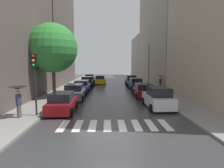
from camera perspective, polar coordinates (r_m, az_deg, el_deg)
The scene contains 22 objects.
ground_plane at distance 33.49m, azimuth -0.85°, elevation -0.28°, with size 28.00×72.00×0.04m, color #343436.
sidewalk_left at distance 34.01m, azimuth -11.86°, elevation -0.15°, with size 3.00×72.00×0.15m, color gray.
sidewalk_right at distance 34.19m, azimuth 10.11°, elevation -0.08°, with size 3.00×72.00×0.15m, color gray.
crosswalk_stripes at distance 11.53m, azimuth 0.83°, elevation -12.76°, with size 6.75×2.20×0.01m.
building_left_mid at distance 37.19m, azimuth -18.82°, elevation 15.81°, with size 6.00×16.65×20.35m, color #564C47.
building_right_mid at distance 39.24m, azimuth 16.05°, elevation 16.57°, with size 6.00×21.55×21.96m, color #9E9384.
building_right_far at distance 56.58m, azimuth 10.13°, elevation 8.29°, with size 6.00×15.04×11.85m, color #9E9384.
parked_car_left_nearest at distance 14.82m, azimuth -15.34°, elevation -5.73°, with size 2.11×4.06×1.59m.
parked_car_left_second at distance 20.04m, azimuth -11.59°, elevation -2.49°, with size 2.20×4.53×1.65m.
parked_car_left_third at distance 25.40m, azimuth -9.28°, elevation -0.70°, with size 2.22×4.76×1.57m.
parked_car_left_fourth at distance 30.94m, azimuth -7.70°, elevation 0.66°, with size 2.17×4.38×1.72m.
parked_car_left_fifth at distance 36.51m, azimuth -6.96°, elevation 1.57°, with size 2.01×4.74×1.82m.
parked_car_right_nearest at distance 16.26m, azimuth 14.16°, elevation -4.31°, with size 2.13×4.35×1.82m.
parked_car_right_second at distance 21.49m, azimuth 9.75°, elevation -1.97°, with size 2.24×4.81×1.55m.
parked_car_right_third at distance 28.06m, azimuth 7.37°, elevation 0.07°, with size 2.07×4.64×1.68m.
parked_car_right_fourth at distance 33.19m, azimuth 5.98°, elevation 1.11°, with size 2.10×4.58×1.80m.
taxi_midroad at distance 35.20m, azimuth -3.70°, elevation 1.30°, with size 2.07×4.31×1.81m.
pedestrian_foreground at distance 13.76m, azimuth -27.31°, elevation -2.85°, with size 1.16×1.16×2.12m.
pedestrian_near_tree at distance 27.98m, azimuth 14.91°, elevation 1.54°, with size 1.00×1.00×1.97m.
street_tree_left at distance 20.99m, azimuth -18.03°, elevation 10.61°, with size 5.30×5.30×7.99m.
traffic_light_left_corner at distance 13.65m, azimuth -23.08°, elevation 3.74°, with size 0.30×0.42×4.30m.
lamp_post_right at distance 26.75m, azimuth 11.43°, elevation 6.45°, with size 0.60×0.28×6.51m.
Camera 1 is at (-0.48, -9.27, 3.75)m, focal length 29.21 mm.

